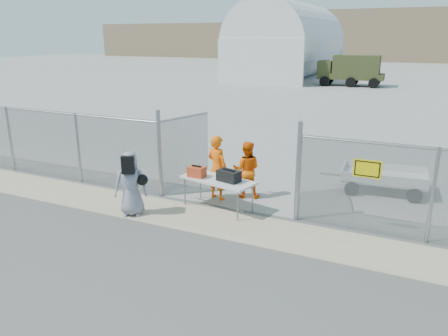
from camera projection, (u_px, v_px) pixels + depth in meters
The scene contains 14 objects.
ground at pixel (187, 236), 10.08m from camera, with size 160.00×160.00×0.00m, color #424242.
tarmac_inside at pixel (384, 79), 46.45m from camera, with size 160.00×80.00×0.01m, color gray.
dirt_strip at pixel (207, 220), 10.94m from camera, with size 44.00×1.60×0.01m, color tan.
distant_hills at pixel (440, 35), 74.28m from camera, with size 140.00×6.00×9.00m, color #7F684F, non-canonical shape.
chain_link_fence at pixel (224, 168), 11.49m from camera, with size 40.00×0.20×2.20m, color gray, non-canonical shape.
quonset_hangar at pixel (289, 40), 47.63m from camera, with size 9.00×18.00×8.00m, color silver, non-canonical shape.
folding_table at pixel (218, 194), 11.55m from camera, with size 1.98×0.83×0.84m, color silver, non-canonical shape.
orange_bag at pixel (197, 172), 11.57m from camera, with size 0.44×0.30×0.28m, color #C7411E.
black_duffel at pixel (229, 176), 11.22m from camera, with size 0.59×0.34×0.28m, color black.
security_worker_left at pixel (217, 168), 12.15m from camera, with size 0.67×0.44×1.84m, color #FB6108.
security_worker_right at pixel (246, 170), 12.31m from camera, with size 0.79×0.62×1.63m, color #FB6108.
visitor at pixel (131, 184), 11.07m from camera, with size 0.82×0.54×1.68m, color gray.
utility_trailer at pixel (384, 180), 12.85m from camera, with size 3.07×1.58×0.74m, color silver, non-canonical shape.
military_truck at pixel (351, 71), 39.81m from camera, with size 5.81×2.14×2.77m, color #373C1C, non-canonical shape.
Camera 1 is at (4.68, -7.95, 4.44)m, focal length 35.00 mm.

